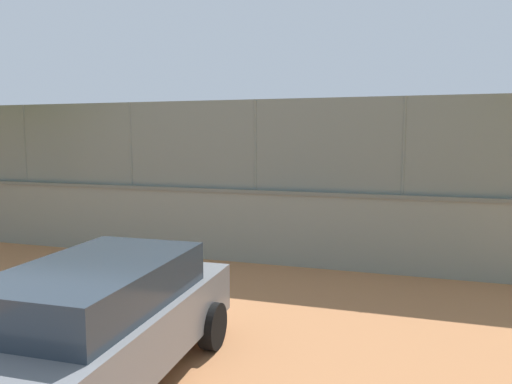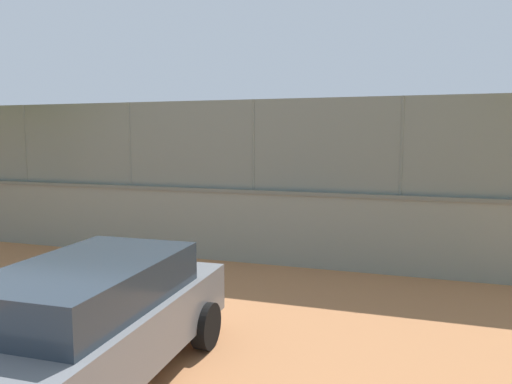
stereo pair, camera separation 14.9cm
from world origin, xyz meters
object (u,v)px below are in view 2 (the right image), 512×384
(player_at_service_line, at_px, (361,177))
(parked_car_grey, at_px, (81,328))
(player_near_wall_returning, at_px, (357,208))
(player_baseline_waiting, at_px, (232,198))
(sports_ball, at_px, (224,241))
(spare_ball_by_wall, at_px, (24,228))

(player_at_service_line, relative_size, parked_car_grey, 0.37)
(player_at_service_line, height_order, player_near_wall_returning, player_at_service_line)
(player_baseline_waiting, distance_m, sports_ball, 2.51)
(player_baseline_waiting, bearing_deg, parked_car_grey, 103.42)
(player_baseline_waiting, relative_size, sports_ball, 20.45)
(sports_ball, height_order, spare_ball_by_wall, spare_ball_by_wall)
(player_at_service_line, bearing_deg, player_baseline_waiting, 69.62)
(player_baseline_waiting, height_order, player_at_service_line, player_at_service_line)
(player_baseline_waiting, relative_size, player_near_wall_returning, 0.98)
(player_at_service_line, distance_m, spare_ball_by_wall, 13.66)
(player_near_wall_returning, bearing_deg, player_baseline_waiting, -13.44)
(player_baseline_waiting, xyz_separation_m, spare_ball_by_wall, (5.60, 2.75, -0.83))
(player_baseline_waiting, height_order, sports_ball, player_baseline_waiting)
(spare_ball_by_wall, bearing_deg, player_baseline_waiting, -153.82)
(player_near_wall_returning, height_order, sports_ball, player_near_wall_returning)
(player_at_service_line, relative_size, spare_ball_by_wall, 15.93)
(player_near_wall_returning, relative_size, parked_car_grey, 0.33)
(sports_ball, distance_m, spare_ball_by_wall, 6.33)
(player_baseline_waiting, bearing_deg, player_at_service_line, -110.38)
(player_baseline_waiting, distance_m, parked_car_grey, 10.04)
(sports_ball, xyz_separation_m, spare_ball_by_wall, (6.31, 0.50, 0.02))
(player_baseline_waiting, distance_m, player_at_service_line, 8.41)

